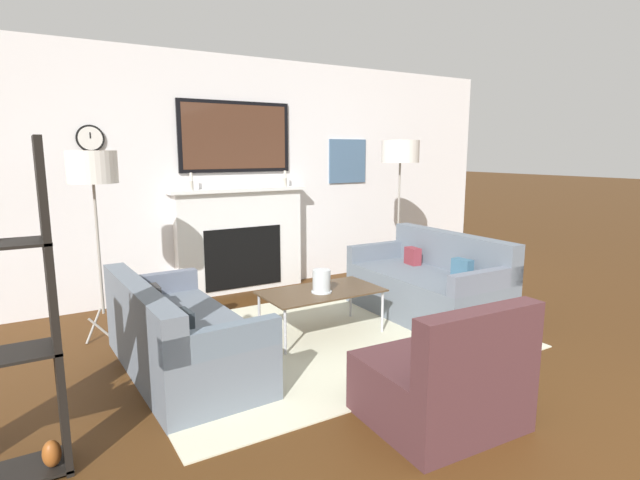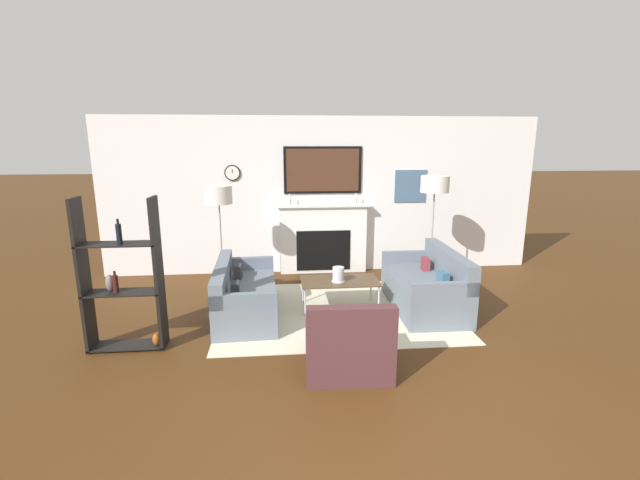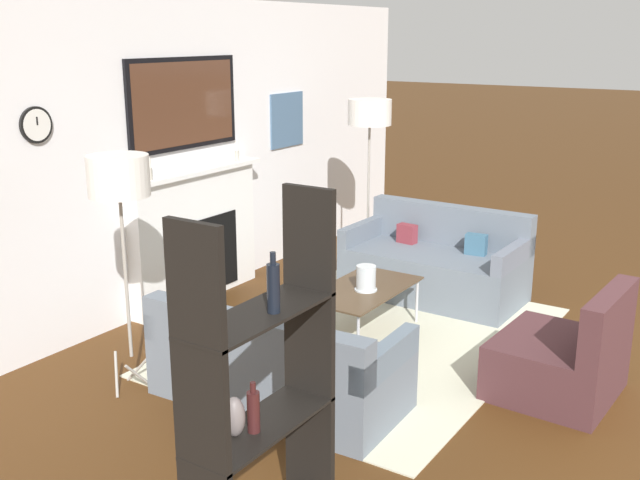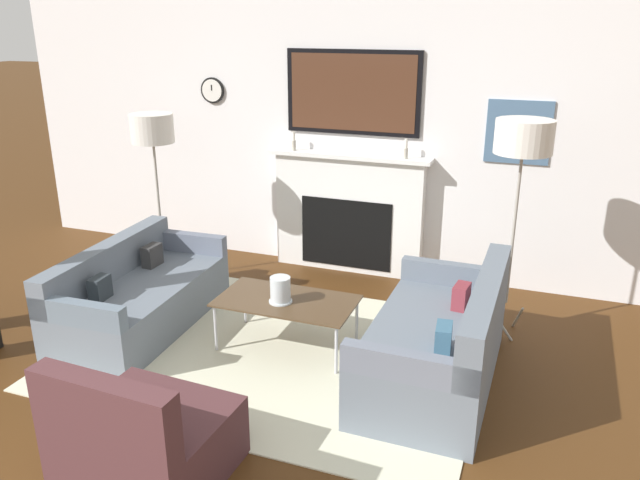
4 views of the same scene
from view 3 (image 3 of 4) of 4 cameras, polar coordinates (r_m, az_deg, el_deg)
The scene contains 10 objects.
fireplace_wall at distance 6.87m, azimuth -10.25°, elevation 5.53°, with size 7.58×0.28×2.70m.
area_rug at distance 6.11m, azimuth 3.72°, elevation -7.57°, with size 3.13×2.35×0.01m.
couch_left at distance 5.04m, azimuth -3.38°, elevation -9.59°, with size 0.84×1.70×0.71m.
couch_right at distance 7.07m, azimuth 8.82°, elevation -1.98°, with size 0.86×1.62×0.82m.
armchair at distance 5.40m, azimuth 18.07°, elevation -8.65°, with size 0.88×0.81×0.80m.
coffee_table at distance 6.06m, azimuth 3.24°, elevation -3.91°, with size 1.07×0.58×0.41m.
hurricane_candle at distance 5.97m, azimuth 3.53°, elevation -3.02°, with size 0.18×0.18×0.20m.
floor_lamp_left at distance 5.01m, azimuth -15.10°, elevation 4.49°, with size 0.40×0.40×1.65m.
floor_lamp_right at distance 7.56m, azimuth 3.81°, elevation 9.52°, with size 0.44×0.44×1.77m.
shelf_unit at distance 3.48m, azimuth -4.48°, elevation -12.00°, with size 0.83×0.28×1.71m.
Camera 3 is at (-4.91, 0.38, 2.40)m, focal length 42.00 mm.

